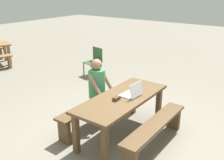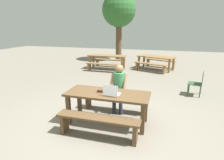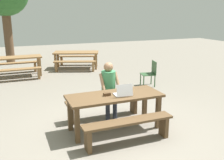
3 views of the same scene
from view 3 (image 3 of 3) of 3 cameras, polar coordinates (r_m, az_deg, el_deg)
name	(u,v)px [view 3 (image 3 of 3)]	position (r m, az deg, el deg)	size (l,w,h in m)	color
ground_plane	(114,129)	(5.60, 0.55, -10.75)	(30.00, 30.00, 0.00)	gray
picnic_table_front	(115,100)	(5.35, 0.57, -4.44)	(1.97, 0.79, 0.77)	brown
bench_near	(128,126)	(4.90, 3.62, -10.16)	(1.78, 0.30, 0.47)	brown
bench_far	(104,103)	(6.04, -1.88, -5.15)	(1.78, 0.30, 0.47)	brown
laptop	(123,93)	(5.25, 2.49, -2.84)	(0.36, 0.33, 0.26)	silver
small_pouch	(107,94)	(5.25, -1.15, -3.18)	(0.14, 0.08, 0.06)	#4C331E
person_seated	(109,85)	(5.92, -0.68, -1.21)	(0.43, 0.42, 1.32)	#333847
plastic_chair	(150,73)	(8.69, 8.47, 1.59)	(0.52, 0.52, 0.84)	#335933
picnic_table_mid	(76,54)	(11.43, -7.96, 5.70)	(2.10, 1.45, 0.72)	olive
bench_mid_south	(75,64)	(10.82, -8.28, 3.61)	(1.73, 0.88, 0.44)	olive
bench_mid_north	(78,58)	(12.14, -7.58, 4.87)	(1.73, 0.88, 0.44)	olive
picnic_table_rear	(14,60)	(10.45, -20.92, 4.15)	(2.01, 0.70, 0.77)	olive
bench_rear_south	(16,72)	(9.87, -20.64, 1.70)	(1.81, 0.30, 0.43)	olive
bench_rear_north	(14,65)	(11.14, -20.86, 3.10)	(1.81, 0.30, 0.43)	olive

